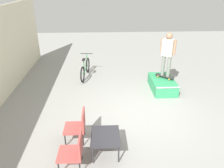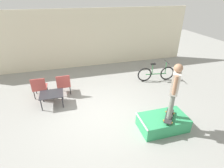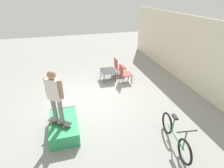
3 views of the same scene
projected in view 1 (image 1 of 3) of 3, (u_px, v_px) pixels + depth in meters
ground_plane at (139, 115)px, 6.73m from camera, size 24.00×24.00×0.00m
skate_ramp_box at (162, 84)px, 8.23m from camera, size 1.45×0.83×0.44m
skateboard_on_ramp at (165, 76)px, 8.21m from camera, size 0.62×0.69×0.07m
person_skater at (168, 51)px, 7.80m from camera, size 0.39×0.47×1.62m
coffee_table at (105, 138)px, 5.12m from camera, size 0.82×0.68×0.46m
patio_chair_left at (74, 150)px, 4.66m from camera, size 0.53×0.53×0.86m
patio_chair_right at (78, 125)px, 5.48m from camera, size 0.52×0.52×0.86m
bicycle at (85, 69)px, 9.27m from camera, size 1.74×0.52×0.92m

